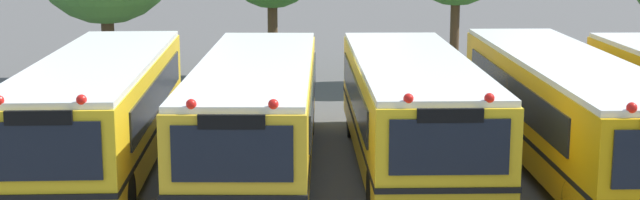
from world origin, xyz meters
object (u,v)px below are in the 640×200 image
school_bus_0 (100,110)px  school_bus_2 (412,108)px  school_bus_1 (256,110)px  school_bus_3 (566,108)px

school_bus_0 → school_bus_2: 6.93m
school_bus_1 → school_bus_0: bearing=3.0°
school_bus_0 → school_bus_1: school_bus_0 is taller
school_bus_0 → school_bus_3: school_bus_0 is taller
school_bus_0 → school_bus_1: 3.44m
school_bus_1 → school_bus_3: school_bus_3 is taller
school_bus_1 → school_bus_3: bearing=-178.6°
school_bus_0 → school_bus_3: bearing=178.9°
school_bus_1 → school_bus_2: size_ratio=1.06×
school_bus_1 → school_bus_2: (3.49, 0.05, 0.01)m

